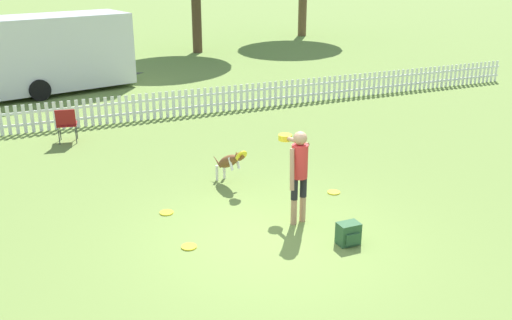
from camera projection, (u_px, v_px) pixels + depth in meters
ground_plane at (271, 238)px, 9.42m from camera, size 240.00×240.00×0.00m
handler_person at (298, 165)px, 9.66m from camera, size 0.47×1.06×1.66m
leaping_dog at (229, 161)px, 11.43m from camera, size 0.44×1.14×0.85m
frisbee_near_handler at (167, 213)px, 10.31m from camera, size 0.25×0.25×0.02m
frisbee_near_dog at (189, 247)px, 9.11m from camera, size 0.25×0.25×0.02m
frisbee_midfield at (334, 192)px, 11.18m from camera, size 0.25×0.25×0.02m
backpack_on_grass at (349, 234)px, 9.16m from camera, size 0.35×0.28×0.37m
picket_fence at (154, 106)px, 16.08m from camera, size 25.68×0.04×0.76m
folding_chair_center at (66, 122)px, 13.98m from camera, size 0.55×0.56×0.88m
equipment_trailer at (47, 53)px, 18.90m from camera, size 6.27×3.21×2.53m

